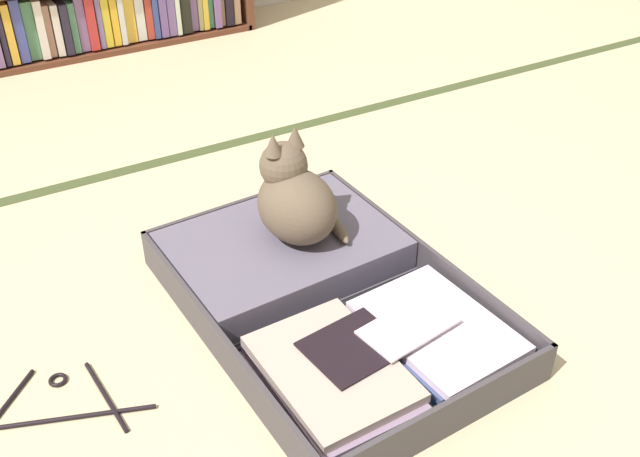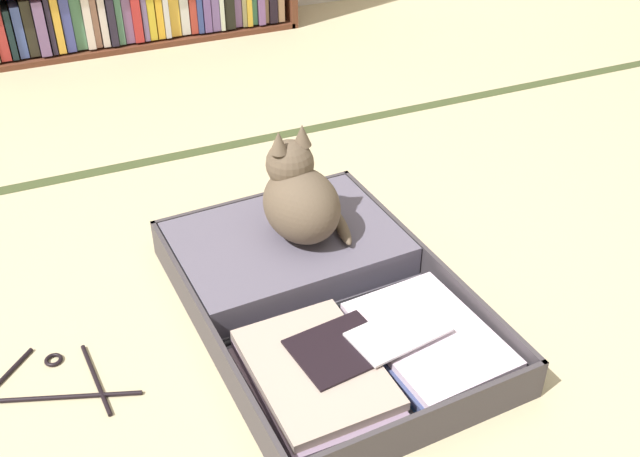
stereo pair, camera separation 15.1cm
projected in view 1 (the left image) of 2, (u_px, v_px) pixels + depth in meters
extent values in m
plane|color=#C5B58C|center=(361.00, 372.00, 1.66)|extent=(10.00, 10.00, 0.00)
cube|color=#3E4927|center=(181.00, 156.00, 2.47)|extent=(4.80, 0.05, 0.00)
cube|color=brown|center=(84.00, 47.00, 3.25)|extent=(1.50, 0.27, 0.02)
cube|color=gold|center=(5.00, 27.00, 3.04)|extent=(0.03, 0.23, 0.25)
cube|color=#3F458F|center=(14.00, 24.00, 3.05)|extent=(0.04, 0.23, 0.26)
cube|color=#477553|center=(25.00, 24.00, 3.08)|extent=(0.04, 0.23, 0.24)
cube|color=silver|center=(36.00, 23.00, 3.09)|extent=(0.03, 0.23, 0.24)
cube|color=#9C6E5B|center=(43.00, 24.00, 3.12)|extent=(0.03, 0.23, 0.21)
cube|color=silver|center=(52.00, 23.00, 3.12)|extent=(0.03, 0.23, 0.21)
cube|color=#241E2D|center=(60.00, 22.00, 3.14)|extent=(0.03, 0.23, 0.21)
cube|color=#447357|center=(68.00, 21.00, 3.15)|extent=(0.03, 0.23, 0.21)
cube|color=slate|center=(75.00, 15.00, 3.16)|extent=(0.04, 0.23, 0.25)
cube|color=red|center=(85.00, 12.00, 3.17)|extent=(0.04, 0.23, 0.27)
cube|color=slate|center=(92.00, 13.00, 3.19)|extent=(0.02, 0.23, 0.25)
cube|color=gold|center=(99.00, 10.00, 3.20)|extent=(0.03, 0.23, 0.26)
cube|color=gold|center=(107.00, 11.00, 3.22)|extent=(0.03, 0.23, 0.24)
cube|color=silver|center=(114.00, 11.00, 3.23)|extent=(0.02, 0.23, 0.23)
cube|color=gold|center=(122.00, 11.00, 3.25)|extent=(0.04, 0.23, 0.21)
cube|color=silver|center=(132.00, 8.00, 3.27)|extent=(0.04, 0.23, 0.22)
cube|color=#B3382B|center=(140.00, 5.00, 3.28)|extent=(0.03, 0.23, 0.24)
cube|color=#324387|center=(147.00, 2.00, 3.28)|extent=(0.02, 0.23, 0.26)
cube|color=#6C4F8F|center=(154.00, 3.00, 3.30)|extent=(0.03, 0.23, 0.24)
cube|color=slate|center=(162.00, 1.00, 3.31)|extent=(0.03, 0.23, 0.25)
cube|color=beige|center=(169.00, 5.00, 3.33)|extent=(0.02, 0.23, 0.21)
cube|color=black|center=(177.00, 4.00, 3.35)|extent=(0.04, 0.23, 0.20)
cube|color=#3E393D|center=(382.00, 369.00, 1.66)|extent=(0.62, 0.47, 0.01)
cube|color=#3E393D|center=(447.00, 419.00, 1.48)|extent=(0.60, 0.04, 0.10)
cube|color=#3E393D|center=(268.00, 410.00, 1.50)|extent=(0.04, 0.44, 0.10)
cube|color=#3E393D|center=(482.00, 307.00, 1.76)|extent=(0.04, 0.44, 0.10)
cube|color=#4F4A52|center=(383.00, 366.00, 1.65)|extent=(0.60, 0.45, 0.01)
cube|color=#3E393D|center=(283.00, 267.00, 1.96)|extent=(0.62, 0.47, 0.01)
cube|color=#3E393D|center=(244.00, 215.00, 2.09)|extent=(0.60, 0.04, 0.10)
cube|color=#3E393D|center=(179.00, 292.00, 1.81)|extent=(0.04, 0.44, 0.10)
cube|color=#3E393D|center=(373.00, 220.00, 2.07)|extent=(0.04, 0.44, 0.10)
cube|color=#4F4A52|center=(283.00, 264.00, 1.96)|extent=(0.60, 0.45, 0.01)
cylinder|color=black|center=(329.00, 310.00, 1.80)|extent=(0.58, 0.05, 0.02)
cube|color=gray|center=(329.00, 384.00, 1.59)|extent=(0.28, 0.36, 0.02)
cube|color=gray|center=(332.00, 379.00, 1.58)|extent=(0.26, 0.37, 0.02)
cube|color=#B49E8F|center=(331.00, 368.00, 1.57)|extent=(0.27, 0.36, 0.02)
cube|color=navy|center=(434.00, 340.00, 1.70)|extent=(0.29, 0.39, 0.02)
cube|color=#37416A|center=(431.00, 332.00, 1.69)|extent=(0.28, 0.37, 0.02)
cube|color=silver|center=(437.00, 327.00, 1.68)|extent=(0.28, 0.38, 0.02)
cube|color=white|center=(409.00, 326.00, 1.65)|extent=(0.23, 0.15, 0.01)
cube|color=black|center=(354.00, 347.00, 1.60)|extent=(0.22, 0.19, 0.01)
cube|color=#5C5567|center=(282.00, 252.00, 1.93)|extent=(0.59, 0.44, 0.09)
torus|color=white|center=(271.00, 247.00, 1.88)|extent=(0.10, 0.10, 0.01)
cylinder|color=black|center=(192.00, 235.00, 2.01)|extent=(0.02, 0.02, 0.09)
cylinder|color=black|center=(296.00, 200.00, 2.15)|extent=(0.02, 0.02, 0.09)
cube|color=#308447|center=(481.00, 393.00, 1.53)|extent=(0.04, 0.00, 0.02)
cube|color=red|center=(391.00, 453.00, 1.44)|extent=(0.04, 0.00, 0.02)
ellipsoid|color=brown|center=(297.00, 206.00, 1.85)|extent=(0.22, 0.26, 0.19)
ellipsoid|color=brown|center=(282.00, 210.00, 1.92)|extent=(0.14, 0.10, 0.11)
sphere|color=brown|center=(284.00, 165.00, 1.83)|extent=(0.12, 0.12, 0.12)
cone|color=brown|center=(295.00, 136.00, 1.80)|extent=(0.05, 0.05, 0.06)
cone|color=brown|center=(273.00, 144.00, 1.77)|extent=(0.05, 0.05, 0.06)
sphere|color=yellow|center=(278.00, 153.00, 1.87)|extent=(0.02, 0.02, 0.02)
sphere|color=yellow|center=(264.00, 158.00, 1.85)|extent=(0.02, 0.02, 0.02)
ellipsoid|color=brown|center=(336.00, 225.00, 1.92)|extent=(0.06, 0.17, 0.03)
cylinder|color=black|center=(52.00, 420.00, 1.54)|extent=(0.41, 0.15, 0.01)
cylinder|color=black|center=(2.00, 410.00, 1.56)|extent=(0.17, 0.18, 0.01)
cylinder|color=black|center=(106.00, 396.00, 1.59)|extent=(0.03, 0.23, 0.01)
torus|color=black|center=(58.00, 380.00, 1.63)|extent=(0.05, 0.05, 0.01)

